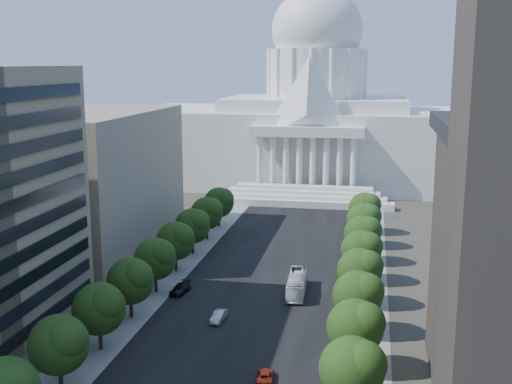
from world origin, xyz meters
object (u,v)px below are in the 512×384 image
Objects in this scene: car_silver at (219,316)px; car_red at (265,376)px; car_dark_b at (180,289)px; city_bus at (297,284)px.

car_silver is 1.03× the size of car_red.
car_red is at bearing -47.17° from car_dark_b.
car_dark_b is at bearing -172.58° from city_bus.
city_bus is at bearing -97.10° from car_red.
city_bus is (0.19, 32.64, 1.12)m from car_red.
car_dark_b is 20.84m from city_bus.
car_red is at bearing -54.37° from car_silver.
city_bus reaches higher than car_red.
car_dark_b is 0.45× the size of city_bus.
car_dark_b is at bearing 136.67° from car_silver.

